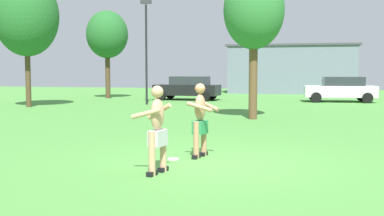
% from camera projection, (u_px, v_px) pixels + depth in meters
% --- Properties ---
extents(ground_plane, '(80.00, 80.00, 0.00)m').
position_uv_depth(ground_plane, '(214.00, 163.00, 9.93)').
color(ground_plane, '#4C8E3D').
extents(player_with_cap, '(0.68, 0.71, 1.70)m').
position_uv_depth(player_with_cap, '(200.00, 117.00, 10.48)').
color(player_with_cap, black).
rests_on(player_with_cap, ground_plane).
extents(player_in_gray, '(0.67, 0.73, 1.69)m').
position_uv_depth(player_in_gray, '(157.00, 127.00, 8.80)').
color(player_in_gray, black).
rests_on(player_in_gray, ground_plane).
extents(frisbee, '(0.26, 0.26, 0.03)m').
position_uv_depth(frisbee, '(173.00, 159.00, 10.28)').
color(frisbee, white).
rests_on(frisbee, ground_plane).
extents(car_black_mid_lot, '(4.41, 2.25, 1.58)m').
position_uv_depth(car_black_mid_lot, '(188.00, 88.00, 30.84)').
color(car_black_mid_lot, black).
rests_on(car_black_mid_lot, ground_plane).
extents(car_white_far_end, '(4.42, 2.28, 1.58)m').
position_uv_depth(car_white_far_end, '(341.00, 89.00, 28.92)').
color(car_white_far_end, white).
rests_on(car_white_far_end, ground_plane).
extents(lamp_post, '(0.60, 0.24, 5.96)m').
position_uv_depth(lamp_post, '(146.00, 41.00, 26.46)').
color(lamp_post, black).
rests_on(lamp_post, ground_plane).
extents(outbuilding_behind_lot, '(10.99, 6.05, 4.18)m').
position_uv_depth(outbuilding_behind_lot, '(292.00, 69.00, 40.79)').
color(outbuilding_behind_lot, slate).
rests_on(outbuilding_behind_lot, ground_plane).
extents(tree_left_field, '(3.40, 3.40, 7.06)m').
position_uv_depth(tree_left_field, '(26.00, 16.00, 24.58)').
color(tree_left_field, '#4C3823').
rests_on(tree_left_field, ground_plane).
extents(tree_right_field, '(2.43, 2.43, 5.93)m').
position_uv_depth(tree_right_field, '(254.00, 12.00, 18.43)').
color(tree_right_field, brown).
rests_on(tree_right_field, ground_plane).
extents(tree_near_building, '(2.93, 2.93, 6.18)m').
position_uv_depth(tree_near_building, '(107.00, 35.00, 32.52)').
color(tree_near_building, '#4C3823').
rests_on(tree_near_building, ground_plane).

